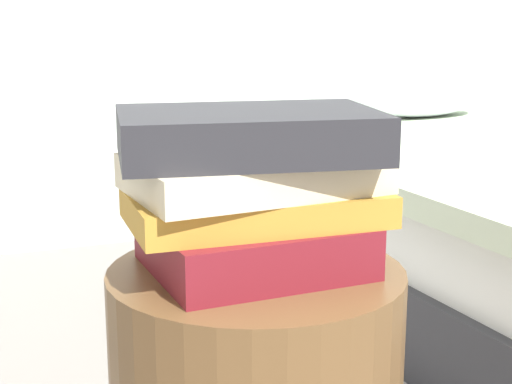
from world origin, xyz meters
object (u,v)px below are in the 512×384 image
Objects in this scene: book_ochre at (258,207)px; book_charcoal at (250,135)px; book_maroon at (257,244)px; book_cream at (257,173)px.

book_charcoal reaches higher than book_ochre.
book_charcoal is at bearing -140.91° from book_maroon.
book_cream is at bearing 174.90° from book_maroon.
book_maroon is 0.09m from book_cream.
book_ochre is 0.04m from book_cream.
book_cream reaches higher than book_ochre.
book_cream is at bearing 53.88° from book_charcoal.
book_cream reaches higher than book_maroon.
book_ochre reaches higher than book_maroon.
book_charcoal reaches higher than book_cream.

